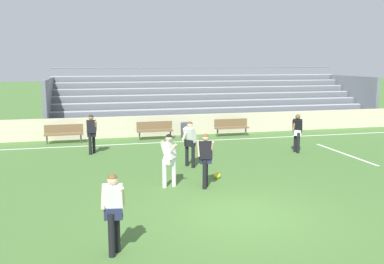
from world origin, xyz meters
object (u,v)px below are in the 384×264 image
object	(u,v)px
player_dark_on_ball	(205,156)
bench_centre_sideline	(231,126)
bench_near_bin	(155,129)
player_white_dropping_back	(169,156)
soccer_ball	(217,175)
player_white_challenging	(190,140)
player_white_deep_cover	(113,207)
player_dark_trailing_run	(297,130)
bleacher_stand	(213,99)
player_dark_pressing_high	(91,131)
trash_bin	(186,130)
bench_near_wall_gap	(64,132)

from	to	relation	value
player_dark_on_ball	bench_centre_sideline	bearing A→B (deg)	65.92
bench_near_bin	player_white_dropping_back	size ratio (longest dim) A/B	1.08
soccer_ball	bench_centre_sideline	bearing A→B (deg)	67.66
player_white_dropping_back	player_white_challenging	xyz separation A→B (m)	(1.22, 2.30, 0.03)
player_white_dropping_back	player_white_deep_cover	bearing A→B (deg)	-114.20
player_white_dropping_back	player_dark_trailing_run	bearing A→B (deg)	30.12
bleacher_stand	player_dark_on_ball	distance (m)	13.79
player_dark_on_ball	player_white_deep_cover	xyz separation A→B (m)	(-3.02, -3.99, -0.01)
player_white_dropping_back	player_dark_pressing_high	world-z (taller)	same
bleacher_stand	player_dark_trailing_run	size ratio (longest dim) A/B	11.84
player_dark_trailing_run	player_white_challenging	distance (m)	5.23
trash_bin	bleacher_stand	bearing A→B (deg)	58.71
player_dark_on_ball	player_white_challenging	bearing A→B (deg)	86.94
bleacher_stand	soccer_ball	size ratio (longest dim) A/B	90.05
bench_centre_sideline	player_dark_pressing_high	size ratio (longest dim) A/B	1.08
trash_bin	player_white_dropping_back	world-z (taller)	player_white_dropping_back
bleacher_stand	player_white_dropping_back	bearing A→B (deg)	-112.22
bleacher_stand	player_dark_on_ball	size ratio (longest dim) A/B	11.71
bench_near_bin	player_white_dropping_back	distance (m)	8.21
bench_centre_sideline	player_dark_on_ball	distance (m)	9.31
player_dark_pressing_high	soccer_ball	size ratio (longest dim) A/B	7.61
bench_near_wall_gap	player_dark_pressing_high	distance (m)	3.02
player_dark_on_ball	bench_near_wall_gap	bearing A→B (deg)	118.76
bench_near_wall_gap	trash_bin	distance (m)	6.04
player_dark_pressing_high	player_white_challenging	world-z (taller)	player_white_challenging
bench_near_wall_gap	trash_bin	xyz separation A→B (m)	(6.04, 0.09, -0.16)
player_white_deep_cover	soccer_ball	world-z (taller)	player_white_deep_cover
bench_centre_sideline	bench_near_bin	distance (m)	4.06
player_white_dropping_back	player_dark_trailing_run	world-z (taller)	same
player_white_challenging	player_white_deep_cover	distance (m)	7.33
soccer_ball	player_dark_pressing_high	bearing A→B (deg)	129.17
player_dark_trailing_run	player_dark_pressing_high	bearing A→B (deg)	167.95
player_dark_pressing_high	player_white_deep_cover	bearing A→B (deg)	-87.93
player_white_challenging	bench_near_bin	bearing A→B (deg)	94.01
bleacher_stand	player_dark_pressing_high	world-z (taller)	bleacher_stand
bench_near_wall_gap	player_white_deep_cover	distance (m)	12.60
bench_near_wall_gap	bench_centre_sideline	bearing A→B (deg)	0.00
bench_near_bin	player_white_deep_cover	distance (m)	12.79
bench_near_wall_gap	bench_centre_sideline	distance (m)	8.45
bleacher_stand	player_white_deep_cover	distance (m)	18.58
trash_bin	bench_near_bin	bearing A→B (deg)	-177.01
player_dark_on_ball	player_white_dropping_back	bearing A→B (deg)	163.09
bench_near_bin	soccer_ball	world-z (taller)	bench_near_bin
bench_centre_sideline	player_dark_on_ball	bearing A→B (deg)	-114.08
trash_bin	player_white_challenging	size ratio (longest dim) A/B	0.46
bench_centre_sideline	player_dark_pressing_high	xyz separation A→B (m)	(-7.16, -2.69, 0.45)
player_dark_on_ball	soccer_ball	xyz separation A→B (m)	(0.65, 0.85, -0.90)
bench_near_bin	player_dark_pressing_high	size ratio (longest dim) A/B	1.08
player_white_challenging	player_white_deep_cover	world-z (taller)	player_white_challenging
bench_near_bin	soccer_ball	size ratio (longest dim) A/B	8.18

